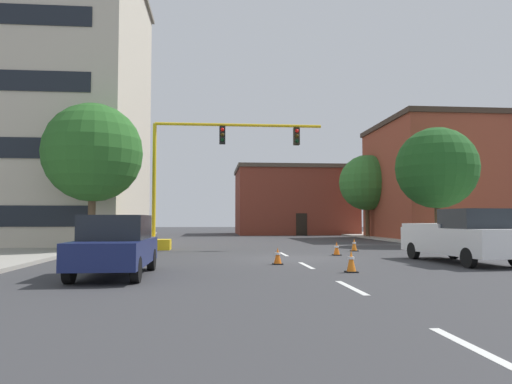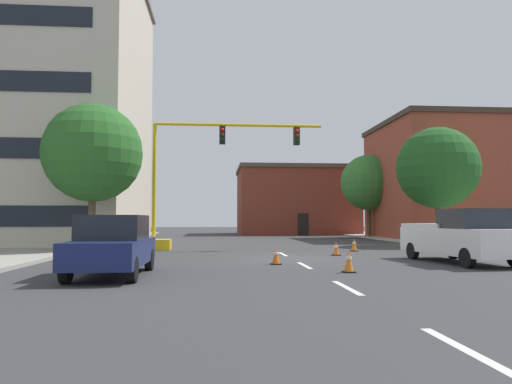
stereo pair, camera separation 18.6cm
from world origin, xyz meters
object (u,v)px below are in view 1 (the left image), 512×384
at_px(traffic_cone_roadside_b, 337,249).
at_px(tree_left_near, 93,153).
at_px(tree_right_far, 367,183).
at_px(traffic_cone_roadside_d, 354,245).
at_px(pickup_truck_white, 461,237).
at_px(traffic_signal_gantry, 179,207).
at_px(sedan_navy_near_left, 116,245).
at_px(tree_right_mid, 437,168).
at_px(traffic_cone_roadside_c, 351,261).
at_px(traffic_cone_roadside_a, 278,256).

bearing_deg(traffic_cone_roadside_b, tree_left_near, 165.46).
bearing_deg(tree_right_far, traffic_cone_roadside_d, -110.30).
bearing_deg(pickup_truck_white, traffic_signal_gantry, 141.43).
bearing_deg(sedan_navy_near_left, tree_left_near, 107.25).
distance_m(tree_right_mid, traffic_cone_roadside_c, 17.51).
bearing_deg(traffic_signal_gantry, tree_right_far, 44.38).
height_order(pickup_truck_white, sedan_navy_near_left, pickup_truck_white).
distance_m(tree_left_near, traffic_cone_roadside_a, 11.77).
height_order(tree_right_far, tree_right_mid, tree_right_mid).
distance_m(tree_right_far, pickup_truck_white, 24.33).
distance_m(traffic_cone_roadside_a, traffic_cone_roadside_d, 8.32).
xyz_separation_m(traffic_signal_gantry, traffic_cone_roadside_a, (4.13, -8.78, -2.00)).
relative_size(tree_right_mid, traffic_cone_roadside_d, 11.13).
bearing_deg(traffic_signal_gantry, pickup_truck_white, -38.57).
bearing_deg(pickup_truck_white, tree_left_near, 155.03).
relative_size(tree_left_near, traffic_cone_roadside_a, 12.15).
height_order(traffic_signal_gantry, traffic_cone_roadside_a, traffic_signal_gantry).
relative_size(tree_right_far, tree_right_mid, 0.99).
bearing_deg(traffic_cone_roadside_d, tree_left_near, 178.83).
distance_m(tree_right_far, traffic_cone_roadside_d, 18.55).
relative_size(sedan_navy_near_left, traffic_cone_roadside_b, 7.38).
relative_size(tree_left_near, traffic_cone_roadside_d, 11.22).
distance_m(pickup_truck_white, traffic_cone_roadside_b, 5.52).
xyz_separation_m(traffic_signal_gantry, sedan_navy_near_left, (-0.96, -11.88, -1.41)).
bearing_deg(pickup_truck_white, traffic_cone_roadside_a, 179.94).
xyz_separation_m(traffic_cone_roadside_a, traffic_cone_roadside_c, (1.89, -2.78, 0.04)).
bearing_deg(tree_left_near, traffic_cone_roadside_a, -40.49).
xyz_separation_m(traffic_signal_gantry, pickup_truck_white, (11.01, -8.78, -1.32)).
relative_size(tree_left_near, pickup_truck_white, 1.32).
bearing_deg(tree_right_mid, pickup_truck_white, -111.95).
height_order(traffic_cone_roadside_b, traffic_cone_roadside_c, traffic_cone_roadside_c).
xyz_separation_m(pickup_truck_white, traffic_cone_roadside_b, (-3.67, 4.07, -0.68)).
bearing_deg(traffic_cone_roadside_a, tree_right_far, 64.90).
height_order(traffic_signal_gantry, tree_right_mid, tree_right_mid).
bearing_deg(traffic_cone_roadside_c, tree_left_near, 135.91).
distance_m(tree_left_near, traffic_cone_roadside_d, 13.86).
relative_size(tree_right_mid, sedan_navy_near_left, 1.62).
distance_m(sedan_navy_near_left, traffic_cone_roadside_a, 5.99).
xyz_separation_m(pickup_truck_white, traffic_cone_roadside_d, (-2.05, 6.78, -0.65)).
relative_size(traffic_cone_roadside_b, traffic_cone_roadside_c, 0.89).
xyz_separation_m(tree_left_near, traffic_cone_roadside_a, (8.24, -7.04, -4.60)).
xyz_separation_m(tree_right_mid, traffic_cone_roadside_a, (-11.42, -11.23, -4.47)).
height_order(tree_left_near, tree_right_mid, tree_left_near).
bearing_deg(traffic_signal_gantry, sedan_navy_near_left, -94.64).
xyz_separation_m(sedan_navy_near_left, traffic_cone_roadside_a, (5.09, 3.11, -0.59)).
bearing_deg(tree_right_far, traffic_signal_gantry, -135.62).
distance_m(sedan_navy_near_left, traffic_cone_roadside_c, 7.01).
bearing_deg(traffic_cone_roadside_d, traffic_cone_roadside_a, -125.53).
bearing_deg(tree_left_near, sedan_navy_near_left, -72.75).
relative_size(pickup_truck_white, traffic_cone_roadside_a, 9.20).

